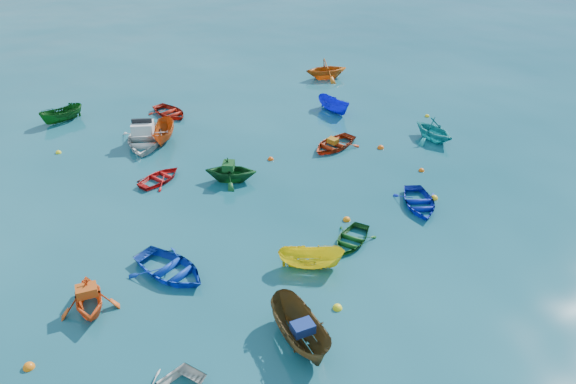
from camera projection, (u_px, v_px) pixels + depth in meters
name	position (u px, v px, depth m)	size (l,w,h in m)	color
ground	(341.00, 255.00, 23.67)	(160.00, 160.00, 0.00)	#0A414E
dinghy_blue_sw	(171.00, 274.00, 22.63)	(2.46, 3.43, 0.71)	#0D35AE
sampan_brown_mid	(301.00, 343.00, 19.45)	(1.32, 3.51, 1.36)	#4F3B1C
dinghy_blue_se	(419.00, 206.00, 26.94)	(2.13, 2.97, 0.62)	#0D21A5
dinghy_orange_w	(91.00, 309.00, 20.90)	(2.18, 2.53, 1.33)	#E95115
sampan_yellow_mid	(311.00, 267.00, 22.99)	(1.01, 2.69, 1.04)	yellow
dinghy_green_e	(351.00, 242.00, 24.45)	(1.79, 2.50, 0.52)	#114C17
dinghy_cyan_se	(432.00, 140.00, 33.12)	(2.39, 2.78, 1.46)	teal
dinghy_red_nw	(161.00, 180.00, 29.03)	(1.78, 2.49, 0.52)	red
sampan_orange_n	(165.00, 140.00, 33.06)	(1.11, 2.93, 1.14)	#B94911
dinghy_green_n	(231.00, 181.00, 29.02)	(2.27, 2.63, 1.38)	#124D1E
dinghy_red_ne	(334.00, 147.00, 32.27)	(2.18, 3.05, 0.63)	#A32B0D
sampan_blue_far	(334.00, 112.00, 36.68)	(1.03, 2.73, 1.06)	#1017D2
dinghy_red_far	(170.00, 115.00, 36.23)	(2.09, 2.92, 0.61)	#AD1B0E
dinghy_orange_far	(326.00, 78.00, 42.05)	(2.64, 3.07, 1.61)	#C45C12
sampan_green_far	(63.00, 121.00, 35.34)	(1.04, 2.76, 1.07)	#124D15
motorboat_white	(145.00, 143.00, 32.69)	(2.99, 4.18, 1.47)	silver
tarp_blue_a	(303.00, 328.00, 18.89)	(0.74, 0.56, 0.36)	navy
tarp_orange_a	(87.00, 291.00, 20.50)	(0.74, 0.56, 0.36)	#CB4E14
tarp_green_b	(228.00, 166.00, 28.57)	(0.76, 0.57, 0.37)	#114519
tarp_orange_b	(333.00, 141.00, 31.97)	(0.57, 0.44, 0.28)	#AF6A11
buoy_or_a	(29.00, 368.00, 18.52)	(0.39, 0.39, 0.39)	orange
buoy_ye_a	(337.00, 308.00, 20.92)	(0.37, 0.37, 0.37)	yellow
buoy_or_b	(347.00, 220.00, 25.91)	(0.36, 0.36, 0.36)	orange
buoy_or_c	(271.00, 160.00, 30.98)	(0.34, 0.34, 0.34)	#EE4E0C
buoy_ye_c	(434.00, 199.00, 27.51)	(0.38, 0.38, 0.38)	yellow
buoy_or_d	(421.00, 171.00, 29.89)	(0.31, 0.31, 0.31)	#DE590C
buoy_ye_d	(59.00, 153.00, 31.66)	(0.32, 0.32, 0.32)	yellow
buoy_or_e	(381.00, 148.00, 32.17)	(0.38, 0.38, 0.38)	#E8530C
buoy_ye_e	(427.00, 117.00, 36.00)	(0.30, 0.30, 0.30)	yellow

